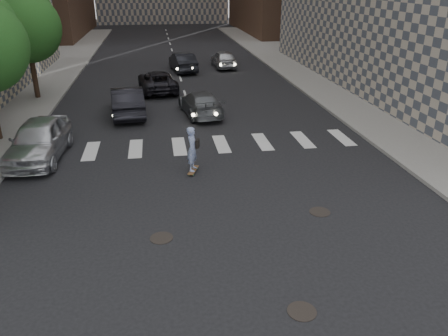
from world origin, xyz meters
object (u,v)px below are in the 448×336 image
object	(u,v)px
traffic_car_a	(127,101)
traffic_car_c	(157,81)
tree_c	(27,24)
silver_sedan	(39,140)
traffic_car_e	(183,62)
skateboarder	(193,149)
traffic_car_d	(224,59)
traffic_car_b	(200,103)

from	to	relation	value
traffic_car_a	traffic_car_c	xyz separation A→B (m)	(1.76, 5.50, -0.12)
tree_c	traffic_car_c	xyz separation A→B (m)	(7.65, 0.90, -3.95)
silver_sedan	traffic_car_e	bearing A→B (deg)	71.24
traffic_car_a	traffic_car_e	xyz separation A→B (m)	(3.97, 12.28, -0.04)
silver_sedan	traffic_car_e	distance (m)	19.79
tree_c	skateboarder	bearing A→B (deg)	-56.14
tree_c	traffic_car_a	size ratio (longest dim) A/B	1.33
traffic_car_d	tree_c	bearing A→B (deg)	31.22
traffic_car_d	traffic_car_e	distance (m)	3.83
skateboarder	traffic_car_a	world-z (taller)	skateboarder
silver_sedan	traffic_car_d	bearing A→B (deg)	63.74
silver_sedan	traffic_car_a	size ratio (longest dim) A/B	1.01
silver_sedan	traffic_car_b	size ratio (longest dim) A/B	1.08
traffic_car_b	traffic_car_c	xyz separation A→B (m)	(-2.34, 6.04, 0.03)
traffic_car_b	traffic_car_e	size ratio (longest dim) A/B	0.99
skateboarder	traffic_car_c	size ratio (longest dim) A/B	0.38
traffic_car_a	tree_c	bearing A→B (deg)	-43.16
silver_sedan	traffic_car_d	world-z (taller)	silver_sedan
skateboarder	traffic_car_e	size ratio (longest dim) A/B	0.41
traffic_car_a	traffic_car_d	world-z (taller)	traffic_car_a
tree_c	traffic_car_b	world-z (taller)	tree_c
traffic_car_d	traffic_car_e	xyz separation A→B (m)	(-3.64, -1.19, 0.02)
traffic_car_c	traffic_car_e	bearing A→B (deg)	-114.85
tree_c	traffic_car_b	xyz separation A→B (m)	(9.99, -5.14, -3.97)
tree_c	traffic_car_a	bearing A→B (deg)	-37.97
traffic_car_a	traffic_car_b	world-z (taller)	traffic_car_a
skateboarder	traffic_car_b	bearing A→B (deg)	101.38
traffic_car_b	traffic_car_e	xyz separation A→B (m)	(-0.13, 12.81, 0.10)
skateboarder	traffic_car_c	world-z (taller)	skateboarder
tree_c	traffic_car_a	distance (m)	8.40
silver_sedan	traffic_car_d	xyz separation A→B (m)	(11.05, 19.54, -0.10)
silver_sedan	traffic_car_d	size ratio (longest dim) A/B	1.14
silver_sedan	traffic_car_a	distance (m)	6.98
tree_c	traffic_car_d	world-z (taller)	tree_c
silver_sedan	traffic_car_a	xyz separation A→B (m)	(3.44, 6.08, -0.04)
silver_sedan	traffic_car_e	world-z (taller)	silver_sedan
traffic_car_d	traffic_car_e	size ratio (longest dim) A/B	0.94
tree_c	skateboarder	xyz separation A→B (m)	(8.85, -13.19, -3.64)
traffic_car_b	traffic_car_e	world-z (taller)	traffic_car_e
tree_c	traffic_car_e	world-z (taller)	tree_c
traffic_car_d	traffic_car_e	bearing A→B (deg)	16.01
traffic_car_d	traffic_car_e	world-z (taller)	traffic_car_e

